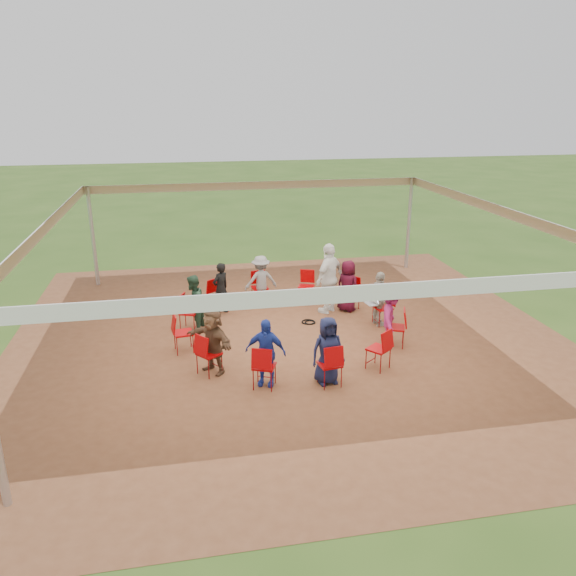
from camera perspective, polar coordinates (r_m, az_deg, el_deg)
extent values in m
plane|color=#304E18|center=(13.50, 0.09, -5.01)|extent=(80.00, 80.00, 0.00)
plane|color=brown|center=(13.49, 0.09, -4.99)|extent=(13.00, 13.00, 0.00)
cylinder|color=#B2B2B7|center=(17.78, -19.21, 4.89)|extent=(0.12, 0.12, 3.00)
cylinder|color=#B2B2B7|center=(19.05, 12.18, 6.38)|extent=(0.12, 0.12, 3.00)
plane|color=white|center=(12.59, 0.10, 7.58)|extent=(10.30, 10.30, 0.00)
cube|color=white|center=(7.79, 7.28, -0.55)|extent=(10.30, 0.03, 0.24)
cube|color=white|center=(17.63, -3.13, 10.37)|extent=(10.30, 0.03, 0.24)
cube|color=white|center=(12.71, -23.46, 5.59)|extent=(0.03, 10.30, 0.24)
cube|color=white|center=(14.48, 20.71, 7.37)|extent=(0.03, 10.30, 0.24)
imported|color=#A29C8F|center=(14.13, 9.25, -1.09)|extent=(0.53, 0.87, 1.39)
imported|color=#3D0919|center=(15.00, 6.07, 0.22)|extent=(0.72, 0.77, 1.39)
imported|color=gray|center=(15.37, -2.77, 0.77)|extent=(0.95, 0.57, 1.39)
imported|color=black|center=(14.81, -6.85, -0.05)|extent=(0.60, 0.57, 1.39)
imported|color=#254430|center=(13.86, -9.60, -1.51)|extent=(0.61, 0.77, 1.39)
imported|color=brown|center=(11.68, -7.64, -5.34)|extent=(1.17, 1.31, 1.39)
imported|color=#203498|center=(11.09, -2.30, -6.53)|extent=(0.91, 0.69, 1.39)
imported|color=#141938|center=(11.19, 4.05, -6.35)|extent=(0.73, 0.47, 1.39)
imported|color=#9C1F60|center=(13.01, 10.42, -2.92)|extent=(0.75, 1.00, 1.39)
imported|color=white|center=(14.78, 4.21, 1.00)|extent=(1.20, 1.16, 1.88)
torus|color=black|center=(14.34, 2.07, -3.46)|extent=(0.41, 0.41, 0.03)
torus|color=black|center=(14.31, 2.26, -3.51)|extent=(0.33, 0.33, 0.03)
cube|color=#B7B7BC|center=(14.07, 8.43, -1.59)|extent=(0.28, 0.37, 0.02)
cube|color=#B7B7BC|center=(14.08, 8.88, -1.09)|extent=(0.12, 0.35, 0.22)
cube|color=#CCE0FF|center=(14.08, 8.85, -1.10)|extent=(0.09, 0.30, 0.19)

